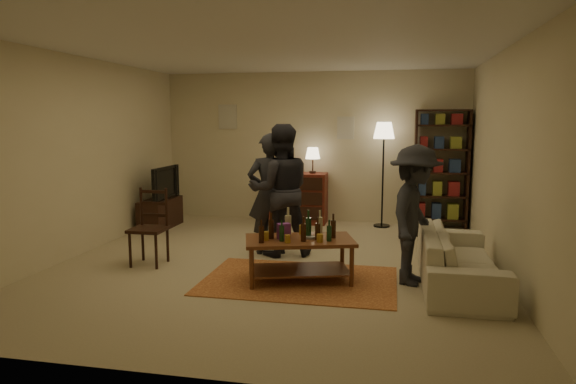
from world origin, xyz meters
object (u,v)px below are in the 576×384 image
(coffee_table, at_px, (299,245))
(person_left, at_px, (270,194))
(dresser, at_px, (299,197))
(person_right, at_px, (280,190))
(dining_chair, at_px, (151,224))
(tv_stand, at_px, (161,206))
(person_by_sofa, at_px, (415,215))
(floor_lamp, at_px, (384,138))
(sofa, at_px, (459,258))
(bookshelf, at_px, (441,168))

(coffee_table, xyz_separation_m, person_left, (-0.63, 1.17, 0.40))
(dresser, distance_m, person_right, 2.30)
(dining_chair, relative_size, tv_stand, 0.94)
(tv_stand, xyz_separation_m, person_left, (2.24, -1.27, 0.45))
(person_by_sofa, bearing_deg, floor_lamp, 22.35)
(dresser, bearing_deg, dining_chair, -114.76)
(dining_chair, relative_size, sofa, 0.48)
(dresser, bearing_deg, floor_lamp, -2.46)
(person_by_sofa, bearing_deg, sofa, -69.17)
(person_left, distance_m, person_right, 0.19)
(floor_lamp, bearing_deg, bookshelf, 7.69)
(tv_stand, bearing_deg, sofa, -25.34)
(dining_chair, xyz_separation_m, bookshelf, (3.83, 3.08, 0.51))
(sofa, relative_size, person_left, 1.25)
(tv_stand, xyz_separation_m, bookshelf, (4.69, 0.98, 0.65))
(dresser, bearing_deg, person_by_sofa, -59.14)
(coffee_table, relative_size, sofa, 0.65)
(bookshelf, relative_size, person_right, 1.13)
(floor_lamp, height_order, person_by_sofa, floor_lamp)
(bookshelf, height_order, person_left, bookshelf)
(person_right, bearing_deg, dresser, -105.36)
(floor_lamp, distance_m, person_right, 2.64)
(coffee_table, height_order, tv_stand, tv_stand)
(dresser, bearing_deg, person_right, -86.11)
(dining_chair, bearing_deg, tv_stand, 111.23)
(sofa, bearing_deg, coffee_table, 97.70)
(person_left, xyz_separation_m, person_right, (0.17, -0.06, 0.06))
(person_right, bearing_deg, coffee_table, 93.41)
(dresser, height_order, sofa, dresser)
(tv_stand, xyz_separation_m, person_by_sofa, (4.14, -2.25, 0.40))
(coffee_table, distance_m, sofa, 1.80)
(sofa, distance_m, person_by_sofa, 0.70)
(floor_lamp, distance_m, person_by_sofa, 3.22)
(person_by_sofa, bearing_deg, person_left, 77.49)
(floor_lamp, relative_size, person_left, 1.08)
(person_by_sofa, bearing_deg, tv_stand, 76.16)
(floor_lamp, relative_size, person_by_sofa, 1.15)
(tv_stand, relative_size, person_by_sofa, 0.67)
(dining_chair, bearing_deg, floor_lamp, 44.61)
(person_right, bearing_deg, sofa, 139.72)
(sofa, bearing_deg, tv_stand, 64.66)
(tv_stand, height_order, bookshelf, bookshelf)
(tv_stand, bearing_deg, person_by_sofa, -28.54)
(sofa, xyz_separation_m, person_left, (-2.41, 0.93, 0.53))
(coffee_table, bearing_deg, person_left, 118.24)
(tv_stand, bearing_deg, dining_chair, -67.57)
(bookshelf, relative_size, sofa, 0.97)
(tv_stand, xyz_separation_m, sofa, (4.64, -2.20, -0.08))
(sofa, relative_size, person_right, 1.16)
(dining_chair, height_order, sofa, dining_chair)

